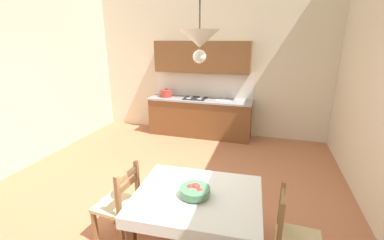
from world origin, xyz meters
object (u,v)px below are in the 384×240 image
object	(u,v)px
kitchen_cabinetry	(200,100)
pendant_lamp	(200,40)
dining_table	(197,205)
dining_chair_window_side	(294,239)
dining_chair_tv_side	(119,205)
fruit_bowl	(195,191)

from	to	relation	value
kitchen_cabinetry	pendant_lamp	size ratio (longest dim) A/B	3.02
dining_table	dining_chair_window_side	world-z (taller)	dining_chair_window_side
dining_chair_window_side	dining_chair_tv_side	distance (m)	1.86
dining_chair_window_side	pendant_lamp	bearing A→B (deg)	-174.61
dining_chair_tv_side	pendant_lamp	world-z (taller)	pendant_lamp
dining_table	dining_chair_tv_side	world-z (taller)	dining_chair_tv_side
kitchen_cabinetry	dining_chair_window_side	world-z (taller)	kitchen_cabinetry
dining_table	dining_chair_tv_side	xyz separation A→B (m)	(-0.92, 0.00, -0.18)
kitchen_cabinetry	dining_table	world-z (taller)	kitchen_cabinetry
dining_chair_tv_side	pendant_lamp	bearing A→B (deg)	-5.40
kitchen_cabinetry	pendant_lamp	xyz separation A→B (m)	(0.96, -3.69, 1.38)
dining_chair_window_side	dining_chair_tv_side	xyz separation A→B (m)	(-1.86, 0.00, 0.00)
dining_table	dining_chair_tv_side	distance (m)	0.94
dining_chair_window_side	fruit_bowl	xyz separation A→B (m)	(-0.96, -0.03, 0.37)
dining_chair_window_side	pendant_lamp	size ratio (longest dim) A/B	1.16
kitchen_cabinetry	dining_chair_tv_side	world-z (taller)	kitchen_cabinetry
dining_chair_window_side	fruit_bowl	distance (m)	1.03
dining_table	dining_chair_tv_side	size ratio (longest dim) A/B	1.42
fruit_bowl	pendant_lamp	world-z (taller)	pendant_lamp
kitchen_cabinetry	fruit_bowl	bearing A→B (deg)	-76.03
fruit_bowl	dining_chair_window_side	bearing A→B (deg)	1.91
kitchen_cabinetry	dining_chair_tv_side	distance (m)	3.63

